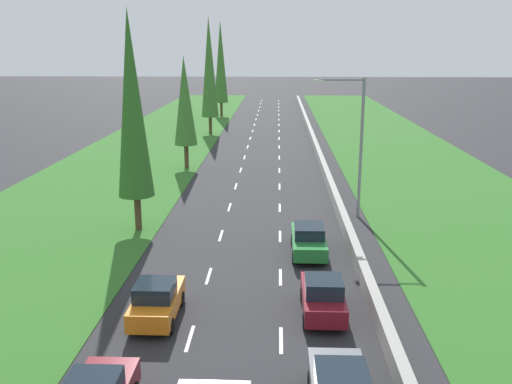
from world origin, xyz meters
The scene contains 13 objects.
ground_plane centered at (0.00, 60.00, 0.00)m, with size 300.00×300.00×0.00m, color #28282B.
grass_verge_left centered at (-12.65, 60.00, 0.02)m, with size 14.00×140.00×0.04m, color #2D6623.
grass_verge_right centered at (14.35, 60.00, 0.02)m, with size 14.00×140.00×0.04m, color #2D6623.
median_barrier centered at (5.70, 60.00, 0.42)m, with size 0.44×120.00×0.85m, color #9E9B93.
lane_markings centered at (0.00, 60.00, 0.01)m, with size 3.64×116.00×0.01m.
maroon_hatchback_right_lane centered at (3.48, 23.15, 0.84)m, with size 1.74×3.90×1.72m.
green_sedan_right_lane centered at (3.27, 30.24, 0.81)m, with size 1.82×4.50×1.64m.
orange_hatchback_left_lane centered at (-3.31, 22.51, 0.84)m, with size 1.74×3.90×1.72m.
poplar_tree_second centered at (-6.85, 33.83, 7.55)m, with size 2.13×2.13×13.00m.
poplar_tree_third centered at (-6.75, 51.66, 6.09)m, with size 2.05×2.05×10.08m.
poplar_tree_fourth centered at (-6.99, 72.33, 8.29)m, with size 2.16×2.16×14.46m.
poplar_tree_fifth centered at (-7.42, 90.94, 8.44)m, with size 2.17×2.17×14.76m.
street_light_mast centered at (6.53, 37.14, 5.23)m, with size 3.20×0.28×9.00m.
Camera 1 is at (1.53, 1.89, 10.86)m, focal length 39.09 mm.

